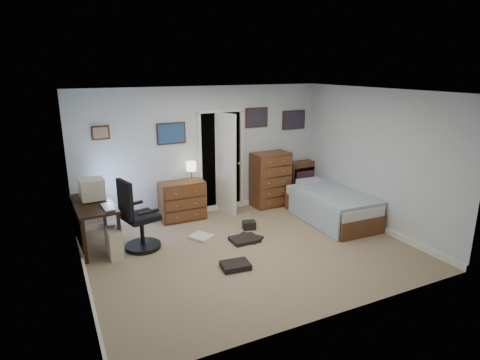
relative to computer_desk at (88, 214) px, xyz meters
name	(u,v)px	position (x,y,z in m)	size (l,w,h in m)	color
floor	(250,250)	(2.29, -1.26, -0.58)	(5.00, 4.00, 0.02)	gray
computer_desk	(88,214)	(0.00, 0.00, 0.00)	(0.66, 1.31, 0.74)	black
crt_monitor	(92,189)	(0.11, 0.16, 0.35)	(0.40, 0.38, 0.35)	beige
keyboard	(108,207)	(0.27, -0.34, 0.18)	(0.15, 0.39, 0.02)	beige
pc_tower	(114,243)	(0.29, -0.54, -0.35)	(0.23, 0.42, 0.44)	beige
office_chair	(138,223)	(0.68, -0.46, -0.11)	(0.70, 0.70, 1.18)	black
media_stack	(81,203)	(-0.03, 1.00, -0.13)	(0.17, 0.17, 0.87)	maroon
low_dresser	(182,201)	(1.74, 0.51, -0.19)	(0.85, 0.42, 0.75)	brown
table_lamp	(191,167)	(1.94, 0.51, 0.45)	(0.19, 0.19, 0.37)	gold
doorway	(215,159)	(2.64, 1.01, 0.43)	(0.96, 1.12, 2.05)	black
tall_dresser	(270,179)	(3.66, 0.49, 0.00)	(0.78, 0.46, 1.14)	brown
headboard_bookcase	(308,178)	(4.69, 0.60, -0.12)	(0.95, 0.27, 0.85)	brown
bed	(331,206)	(4.27, -0.76, -0.28)	(1.06, 1.91, 0.62)	brown
wall_posters	(231,124)	(2.86, 0.71, 1.18)	(4.38, 0.04, 0.60)	#331E11
floor_clutter	(237,243)	(2.17, -1.00, -0.53)	(1.29, 1.62, 0.14)	black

